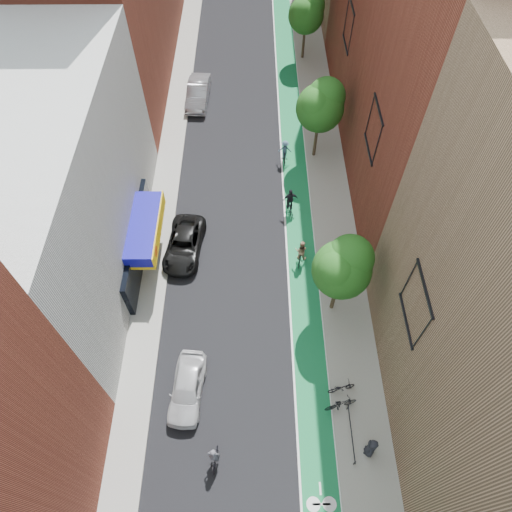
{
  "coord_description": "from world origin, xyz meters",
  "views": [
    {
      "loc": [
        0.75,
        -3.97,
        25.46
      ],
      "look_at": [
        0.86,
        13.0,
        1.5
      ],
      "focal_mm": 32.0,
      "sensor_mm": 36.0,
      "label": 1
    }
  ],
  "objects_px": {
    "parked_car_white": "(187,388)",
    "cyclist_lane_near": "(301,253)",
    "cyclist_lane_mid": "(290,203)",
    "parked_car_silver": "(198,93)",
    "cyclist_lead": "(215,459)",
    "parked_car_black": "(184,244)",
    "cyclist_lane_far": "(285,153)",
    "pedestrian": "(372,447)"
  },
  "relations": [
    {
      "from": "cyclist_lead",
      "to": "cyclist_lane_near",
      "type": "distance_m",
      "value": 13.64
    },
    {
      "from": "parked_car_black",
      "to": "pedestrian",
      "type": "distance_m",
      "value": 16.94
    },
    {
      "from": "parked_car_black",
      "to": "cyclist_lane_far",
      "type": "bearing_deg",
      "value": 56.84
    },
    {
      "from": "parked_car_silver",
      "to": "cyclist_lead",
      "type": "relative_size",
      "value": 2.54
    },
    {
      "from": "parked_car_silver",
      "to": "cyclist_lane_far",
      "type": "distance_m",
      "value": 10.76
    },
    {
      "from": "cyclist_lane_mid",
      "to": "parked_car_silver",
      "type": "bearing_deg",
      "value": -71.28
    },
    {
      "from": "parked_car_silver",
      "to": "parked_car_black",
      "type": "bearing_deg",
      "value": -86.15
    },
    {
      "from": "cyclist_lead",
      "to": "cyclist_lane_mid",
      "type": "relative_size",
      "value": 0.93
    },
    {
      "from": "parked_car_white",
      "to": "cyclist_lane_mid",
      "type": "bearing_deg",
      "value": 69.92
    },
    {
      "from": "cyclist_lane_far",
      "to": "pedestrian",
      "type": "height_order",
      "value": "cyclist_lane_far"
    },
    {
      "from": "cyclist_lane_far",
      "to": "pedestrian",
      "type": "xyz_separation_m",
      "value": [
        3.44,
        -22.02,
        0.17
      ]
    },
    {
      "from": "cyclist_lead",
      "to": "cyclist_lane_mid",
      "type": "bearing_deg",
      "value": -99.27
    },
    {
      "from": "parked_car_white",
      "to": "cyclist_lane_mid",
      "type": "xyz_separation_m",
      "value": [
        6.35,
        13.46,
        0.13
      ]
    },
    {
      "from": "parked_car_black",
      "to": "cyclist_lane_mid",
      "type": "bearing_deg",
      "value": 31.51
    },
    {
      "from": "parked_car_silver",
      "to": "cyclist_lane_far",
      "type": "height_order",
      "value": "cyclist_lane_far"
    },
    {
      "from": "cyclist_lead",
      "to": "pedestrian",
      "type": "xyz_separation_m",
      "value": [
        7.97,
        0.41,
        0.31
      ]
    },
    {
      "from": "parked_car_black",
      "to": "cyclist_lead",
      "type": "distance_m",
      "value": 13.84
    },
    {
      "from": "pedestrian",
      "to": "cyclist_lead",
      "type": "bearing_deg",
      "value": -63.14
    },
    {
      "from": "parked_car_black",
      "to": "parked_car_silver",
      "type": "xyz_separation_m",
      "value": [
        -0.15,
        16.7,
        0.14
      ]
    },
    {
      "from": "pedestrian",
      "to": "cyclist_lane_far",
      "type": "bearing_deg",
      "value": -147.18
    },
    {
      "from": "parked_car_white",
      "to": "cyclist_lane_far",
      "type": "bearing_deg",
      "value": 76.93
    },
    {
      "from": "cyclist_lane_near",
      "to": "cyclist_lane_far",
      "type": "bearing_deg",
      "value": -72.61
    },
    {
      "from": "cyclist_lane_mid",
      "to": "cyclist_lane_far",
      "type": "distance_m",
      "value": 5.34
    },
    {
      "from": "parked_car_silver",
      "to": "cyclist_lane_mid",
      "type": "bearing_deg",
      "value": -57.01
    },
    {
      "from": "cyclist_lead",
      "to": "pedestrian",
      "type": "distance_m",
      "value": 7.98
    },
    {
      "from": "parked_car_silver",
      "to": "cyclist_lane_near",
      "type": "xyz_separation_m",
      "value": [
        8.0,
        -17.65,
        0.04
      ]
    },
    {
      "from": "cyclist_lane_near",
      "to": "pedestrian",
      "type": "distance_m",
      "value": 12.54
    },
    {
      "from": "parked_car_white",
      "to": "cyclist_lane_near",
      "type": "xyz_separation_m",
      "value": [
        6.84,
        9.0,
        0.15
      ]
    },
    {
      "from": "cyclist_lead",
      "to": "cyclist_lane_far",
      "type": "bearing_deg",
      "value": -95.36
    },
    {
      "from": "parked_car_silver",
      "to": "cyclist_lane_mid",
      "type": "height_order",
      "value": "cyclist_lane_mid"
    },
    {
      "from": "cyclist_lane_far",
      "to": "pedestrian",
      "type": "bearing_deg",
      "value": 101.08
    },
    {
      "from": "cyclist_lane_far",
      "to": "cyclist_lane_near",
      "type": "bearing_deg",
      "value": 95.93
    },
    {
      "from": "cyclist_lane_mid",
      "to": "cyclist_lane_far",
      "type": "bearing_deg",
      "value": -99.3
    },
    {
      "from": "parked_car_black",
      "to": "parked_car_silver",
      "type": "bearing_deg",
      "value": 96.51
    },
    {
      "from": "cyclist_lane_near",
      "to": "cyclist_lead",
      "type": "bearing_deg",
      "value": 81.41
    },
    {
      "from": "parked_car_black",
      "to": "parked_car_silver",
      "type": "relative_size",
      "value": 0.99
    },
    {
      "from": "cyclist_lane_far",
      "to": "parked_car_black",
      "type": "bearing_deg",
      "value": 53.05
    },
    {
      "from": "cyclist_lane_near",
      "to": "cyclist_lane_far",
      "type": "height_order",
      "value": "cyclist_lane_near"
    },
    {
      "from": "parked_car_silver",
      "to": "pedestrian",
      "type": "distance_m",
      "value": 31.77
    },
    {
      "from": "parked_car_white",
      "to": "cyclist_lane_far",
      "type": "xyz_separation_m",
      "value": [
        6.2,
        18.8,
        0.11
      ]
    },
    {
      "from": "cyclist_lead",
      "to": "cyclist_lane_near",
      "type": "xyz_separation_m",
      "value": [
        5.16,
        12.63,
        0.19
      ]
    },
    {
      "from": "cyclist_lane_near",
      "to": "pedestrian",
      "type": "bearing_deg",
      "value": 116.57
    }
  ]
}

